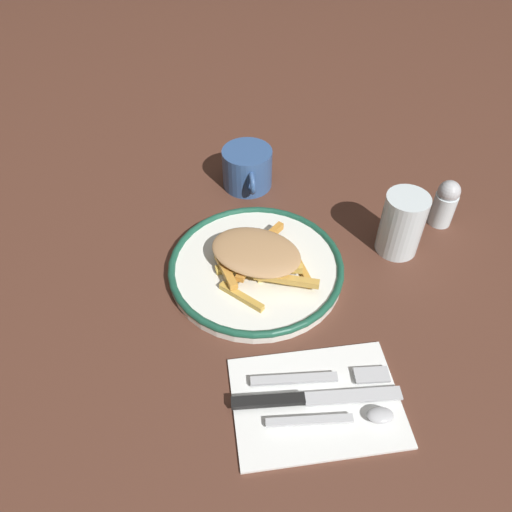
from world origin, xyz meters
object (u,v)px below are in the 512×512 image
plate (256,267)px  napkin (317,401)px  salt_shaker (445,203)px  fork (321,378)px  coffee_mug (247,168)px  knife (302,399)px  spoon (352,417)px  water_glass (402,224)px  fries_heap (256,256)px

plate → napkin: 0.23m
napkin → salt_shaker: size_ratio=2.45×
fork → coffee_mug: size_ratio=1.56×
napkin → salt_shaker: salt_shaker is taller
knife → spoon: 0.06m
plate → coffee_mug: coffee_mug is taller
spoon → water_glass: size_ratio=1.47×
water_glass → salt_shaker: size_ratio=1.23×
water_glass → coffee_mug: 0.29m
napkin → water_glass: bearing=141.4°
fork → salt_shaker: (-0.26, 0.28, 0.03)m
fries_heap → salt_shaker: size_ratio=2.02×
fries_heap → salt_shaker: (-0.06, 0.33, 0.00)m
spoon → coffee_mug: bearing=-174.0°
coffee_mug → knife: bearing=-0.4°
napkin → plate: bearing=-170.7°
fries_heap → water_glass: 0.23m
napkin → coffee_mug: coffee_mug is taller
plate → water_glass: water_glass is taller
knife → spoon: spoon is taller
napkin → fork: size_ratio=1.16×
plate → knife: plate is taller
fries_heap → coffee_mug: 0.22m
spoon → water_glass: 0.32m
knife → salt_shaker: 0.42m
fries_heap → napkin: size_ratio=0.83×
fries_heap → knife: bearing=4.7°
water_glass → salt_shaker: (-0.05, 0.10, -0.01)m
knife → water_glass: (-0.24, 0.21, 0.04)m
fork → salt_shaker: bearing=133.5°
plate → salt_shaker: size_ratio=3.17×
napkin → water_glass: water_glass is taller
plate → fork: 0.21m
fries_heap → spoon: size_ratio=1.11×
water_glass → knife: bearing=-41.4°
water_glass → salt_shaker: 0.11m
fork → plate: bearing=-166.2°
fries_heap → water_glass: water_glass is taller
fork → coffee_mug: coffee_mug is taller
napkin → spoon: bearing=47.5°
fork → coffee_mug: (-0.42, -0.03, 0.03)m
water_glass → salt_shaker: bearing=116.4°
spoon → water_glass: (-0.27, 0.16, 0.04)m
knife → salt_shaker: bearing=133.1°
knife → water_glass: water_glass is taller
napkin → coffee_mug: 0.45m
fork → spoon: spoon is taller
knife → salt_shaker: size_ratio=2.50×
coffee_mug → plate: bearing=-5.6°
water_glass → plate: bearing=-86.3°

